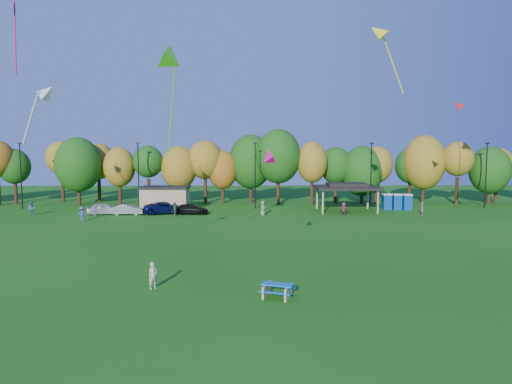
{
  "coord_description": "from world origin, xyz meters",
  "views": [
    {
      "loc": [
        1.22,
        -22.58,
        8.21
      ],
      "look_at": [
        1.63,
        6.0,
        5.51
      ],
      "focal_mm": 32.0,
      "sensor_mm": 36.0,
      "label": 1
    }
  ],
  "objects_px": {
    "kite_flyer": "(153,275)",
    "car_a": "(104,209)",
    "car_c": "(166,208)",
    "porta_potties": "(397,202)",
    "car_b": "(128,210)",
    "car_d": "(191,209)",
    "picnic_table": "(277,289)"
  },
  "relations": [
    {
      "from": "car_a",
      "to": "car_b",
      "type": "relative_size",
      "value": 1.09
    },
    {
      "from": "car_a",
      "to": "car_d",
      "type": "distance_m",
      "value": 10.83
    },
    {
      "from": "porta_potties",
      "to": "kite_flyer",
      "type": "height_order",
      "value": "porta_potties"
    },
    {
      "from": "car_c",
      "to": "car_d",
      "type": "distance_m",
      "value": 3.31
    },
    {
      "from": "porta_potties",
      "to": "car_c",
      "type": "xyz_separation_m",
      "value": [
        -30.63,
        -3.24,
        -0.33
      ]
    },
    {
      "from": "car_a",
      "to": "porta_potties",
      "type": "bearing_deg",
      "value": -101.84
    },
    {
      "from": "car_c",
      "to": "car_d",
      "type": "xyz_separation_m",
      "value": [
        3.26,
        -0.56,
        -0.12
      ]
    },
    {
      "from": "picnic_table",
      "to": "car_a",
      "type": "distance_m",
      "value": 38.0
    },
    {
      "from": "car_a",
      "to": "car_d",
      "type": "bearing_deg",
      "value": -107.31
    },
    {
      "from": "car_a",
      "to": "car_b",
      "type": "height_order",
      "value": "car_a"
    },
    {
      "from": "porta_potties",
      "to": "car_a",
      "type": "xyz_separation_m",
      "value": [
        -38.2,
        -3.86,
        -0.36
      ]
    },
    {
      "from": "porta_potties",
      "to": "car_c",
      "type": "height_order",
      "value": "porta_potties"
    },
    {
      "from": "kite_flyer",
      "to": "car_a",
      "type": "height_order",
      "value": "kite_flyer"
    },
    {
      "from": "kite_flyer",
      "to": "car_c",
      "type": "distance_m",
      "value": 31.81
    },
    {
      "from": "car_a",
      "to": "kite_flyer",
      "type": "bearing_deg",
      "value": -175.38
    },
    {
      "from": "kite_flyer",
      "to": "car_b",
      "type": "distance_m",
      "value": 31.98
    },
    {
      "from": "picnic_table",
      "to": "car_b",
      "type": "bearing_deg",
      "value": 137.44
    },
    {
      "from": "porta_potties",
      "to": "car_b",
      "type": "bearing_deg",
      "value": -173.28
    },
    {
      "from": "picnic_table",
      "to": "car_a",
      "type": "height_order",
      "value": "car_a"
    },
    {
      "from": "car_b",
      "to": "car_d",
      "type": "height_order",
      "value": "car_b"
    },
    {
      "from": "kite_flyer",
      "to": "car_a",
      "type": "distance_m",
      "value": 33.27
    },
    {
      "from": "car_b",
      "to": "car_c",
      "type": "distance_m",
      "value": 4.67
    },
    {
      "from": "picnic_table",
      "to": "car_c",
      "type": "xyz_separation_m",
      "value": [
        -12.23,
        33.04,
        0.32
      ]
    },
    {
      "from": "porta_potties",
      "to": "picnic_table",
      "type": "xyz_separation_m",
      "value": [
        -18.39,
        -36.28,
        -0.66
      ]
    },
    {
      "from": "car_b",
      "to": "kite_flyer",
      "type": "bearing_deg",
      "value": -165.79
    },
    {
      "from": "car_d",
      "to": "kite_flyer",
      "type": "bearing_deg",
      "value": -176.78
    },
    {
      "from": "picnic_table",
      "to": "kite_flyer",
      "type": "height_order",
      "value": "kite_flyer"
    },
    {
      "from": "kite_flyer",
      "to": "car_c",
      "type": "height_order",
      "value": "kite_flyer"
    },
    {
      "from": "car_c",
      "to": "picnic_table",
      "type": "bearing_deg",
      "value": -173.97
    },
    {
      "from": "car_a",
      "to": "car_c",
      "type": "distance_m",
      "value": 7.6
    },
    {
      "from": "picnic_table",
      "to": "car_b",
      "type": "distance_m",
      "value": 36.27
    },
    {
      "from": "car_a",
      "to": "car_c",
      "type": "height_order",
      "value": "car_c"
    }
  ]
}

